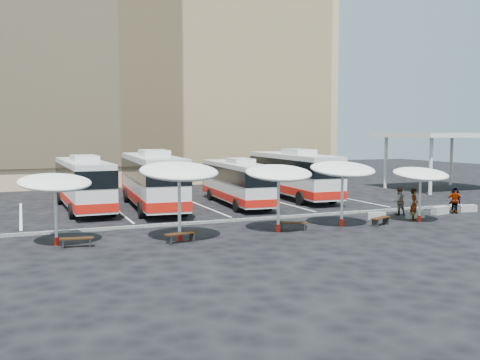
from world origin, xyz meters
name	(u,v)px	position (x,y,z in m)	size (l,w,h in m)	color
ground	(244,222)	(0.00, 0.00, 0.00)	(120.00, 120.00, 0.00)	black
sandstone_building	(133,66)	(0.00, 31.87, 12.63)	(42.00, 18.25, 29.60)	tan
service_canopy	(443,137)	(24.00, 10.00, 4.87)	(10.00, 8.00, 5.20)	silver
curb_divider	(240,220)	(0.00, 0.50, 0.07)	(34.00, 0.25, 0.15)	black
bay_lines	(201,205)	(0.00, 8.00, 0.01)	(24.15, 12.00, 0.01)	white
bus_0	(83,182)	(-8.04, 8.97, 1.90)	(3.00, 11.82, 3.73)	silver
bus_1	(152,178)	(-3.58, 7.87, 2.08)	(3.61, 12.97, 4.07)	silver
bus_2	(236,181)	(2.48, 7.32, 1.74)	(3.06, 10.87, 3.41)	silver
bus_3	(293,173)	(8.14, 9.30, 2.01)	(3.35, 12.54, 3.94)	silver
sunshade_0	(55,183)	(-10.48, -2.63, 2.91)	(3.90, 3.94, 3.43)	silver
sunshade_1	(179,172)	(-4.93, -3.79, 3.35)	(3.89, 3.93, 3.94)	silver
sunshade_2	(279,173)	(0.50, -3.49, 3.10)	(3.99, 4.03, 3.65)	silver
sunshade_3	(343,169)	(4.54, -3.29, 3.18)	(4.01, 4.05, 3.74)	silver
sunshade_4	(421,174)	(9.59, -3.73, 2.80)	(3.65, 3.69, 3.29)	silver
wood_bench_0	(77,240)	(-9.65, -3.44, 0.34)	(1.51, 0.60, 0.45)	black
wood_bench_1	(181,235)	(-5.01, -4.26, 0.37)	(1.62, 0.80, 0.48)	black
wood_bench_2	(293,224)	(1.39, -3.46, 0.35)	(1.53, 0.96, 0.46)	black
wood_bench_3	(381,219)	(6.68, -3.93, 0.36)	(1.57, 1.02, 0.47)	black
conc_bench_0	(376,216)	(7.86, -1.95, 0.20)	(1.09, 0.36, 0.41)	gray
conc_bench_1	(415,214)	(10.33, -2.47, 0.21)	(1.14, 0.38, 0.43)	gray
conc_bench_2	(440,210)	(12.86, -1.88, 0.24)	(1.30, 0.43, 0.49)	gray
conc_bench_3	(467,208)	(15.27, -1.76, 0.23)	(1.22, 0.41, 0.46)	gray
passenger_0	(414,205)	(9.61, -3.24, 0.96)	(0.70, 0.46, 1.91)	black
passenger_1	(399,201)	(10.16, -1.17, 0.87)	(0.85, 0.66, 1.74)	black
passenger_2	(454,201)	(13.89, -2.01, 0.83)	(0.98, 0.41, 1.67)	black
passenger_3	(455,201)	(14.29, -1.64, 0.77)	(0.99, 0.57, 1.53)	black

